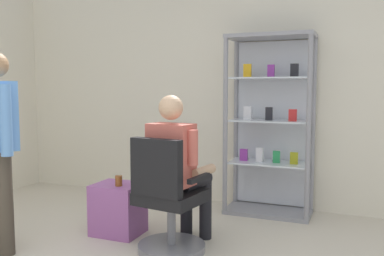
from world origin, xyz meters
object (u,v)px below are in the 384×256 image
at_px(storage_crate, 118,209).
at_px(tea_glass, 119,181).
at_px(office_chair, 168,206).
at_px(seated_shopkeeper, 178,164).
at_px(display_cabinet_main, 271,124).

distance_m(storage_crate, tea_glass, 0.29).
height_order(office_chair, tea_glass, office_chair).
bearing_deg(seated_shopkeeper, storage_crate, 172.46).
xyz_separation_m(office_chair, tea_glass, (-0.57, 0.18, 0.12)).
bearing_deg(display_cabinet_main, office_chair, -109.92).
height_order(display_cabinet_main, storage_crate, display_cabinet_main).
relative_size(office_chair, tea_glass, 10.15).
height_order(seated_shopkeeper, tea_glass, seated_shopkeeper).
distance_m(display_cabinet_main, office_chair, 1.66).
height_order(office_chair, seated_shopkeeper, seated_shopkeeper).
bearing_deg(storage_crate, display_cabinet_main, 46.51).
relative_size(display_cabinet_main, office_chair, 1.98).
bearing_deg(seated_shopkeeper, tea_glass, 177.81).
bearing_deg(tea_glass, office_chair, -17.84).
xyz_separation_m(seated_shopkeeper, tea_glass, (-0.60, 0.02, -0.20)).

